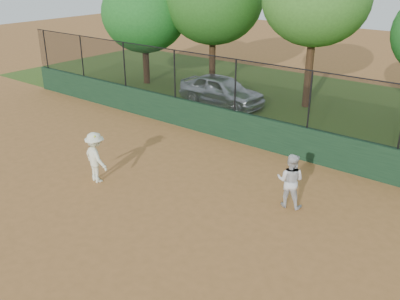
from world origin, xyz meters
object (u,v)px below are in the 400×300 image
Objects in this scene: parked_car at (221,90)px; player_second at (290,181)px; tree_0 at (144,14)px; tree_1 at (213,0)px; player_main at (96,157)px.

player_second is at bearing -131.44° from parked_car.
tree_1 reaches higher than tree_0.
parked_car is at bearing -8.19° from tree_0.
tree_1 is (3.51, 1.56, 0.81)m from tree_0.
tree_1 is at bearing 109.11° from player_main.
player_main is at bearing -52.90° from tree_0.
player_main is at bearing -70.89° from tree_1.
player_second is at bearing 23.00° from player_main.
tree_0 is (-7.47, 9.88, 3.00)m from player_main.
tree_0 is 0.85× the size of tree_1.
tree_1 reaches higher than player_main.
parked_car is 0.73× the size of tree_0.
tree_1 reaches higher than parked_car.
tree_0 is at bearing 127.10° from player_main.
tree_1 is at bearing 23.94° from tree_0.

